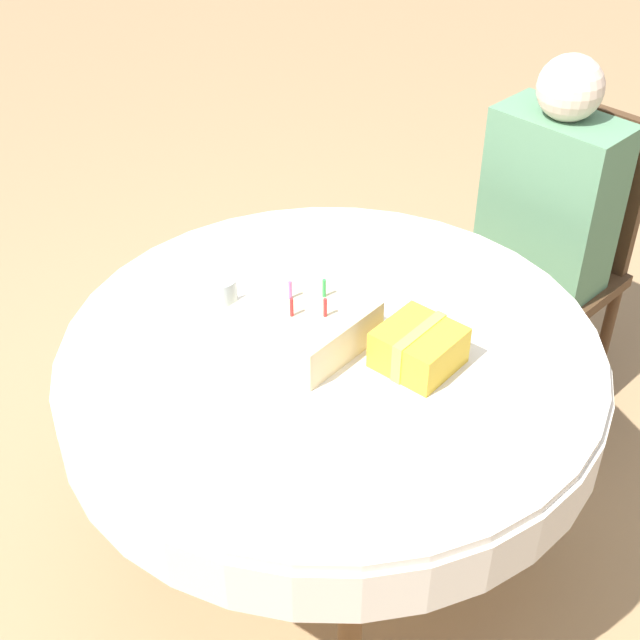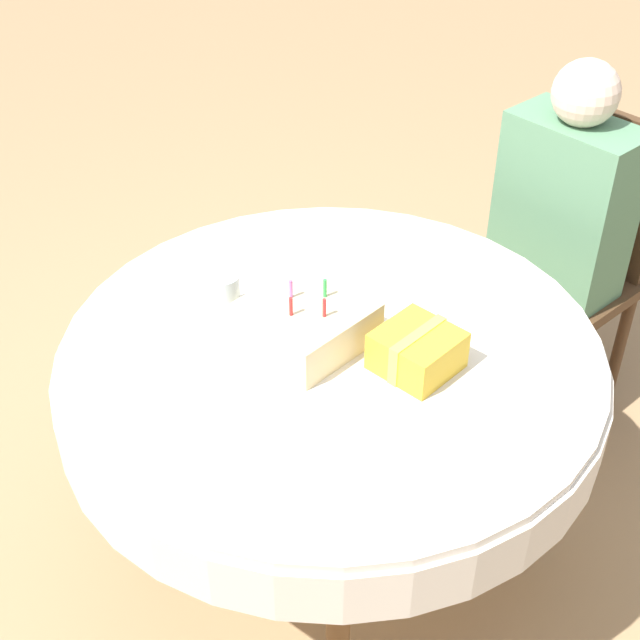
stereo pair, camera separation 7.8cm
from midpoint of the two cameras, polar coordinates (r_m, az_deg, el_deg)
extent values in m
plane|color=#A37F56|center=(2.46, 1.54, -14.54)|extent=(12.00, 12.00, 0.00)
cylinder|color=silver|center=(1.96, 1.87, -1.76)|extent=(1.19, 1.19, 0.02)
cylinder|color=silver|center=(2.01, 1.83, -3.40)|extent=(1.21, 1.21, 0.13)
cylinder|color=brown|center=(2.22, -10.48, -9.04)|extent=(0.05, 0.05, 0.69)
cylinder|color=brown|center=(1.91, 2.40, -19.05)|extent=(0.05, 0.05, 0.69)
cylinder|color=brown|center=(2.54, 1.17, -1.42)|extent=(0.05, 0.05, 0.69)
cylinder|color=brown|center=(2.27, 13.60, -8.51)|extent=(0.05, 0.05, 0.69)
cube|color=#4C331E|center=(2.71, 15.26, 2.03)|extent=(0.43, 0.43, 0.04)
cube|color=#4C331E|center=(2.72, 18.41, 7.90)|extent=(0.36, 0.06, 0.47)
cylinder|color=#4C331E|center=(2.80, 9.60, -1.51)|extent=(0.04, 0.04, 0.41)
cylinder|color=#4C331E|center=(2.65, 15.33, -4.98)|extent=(0.04, 0.04, 0.41)
cylinder|color=#4C331E|center=(3.03, 13.86, 1.25)|extent=(0.04, 0.04, 0.41)
cylinder|color=#4C331E|center=(2.90, 19.31, -1.78)|extent=(0.04, 0.04, 0.41)
cylinder|color=beige|center=(2.77, 11.38, -1.78)|extent=(0.09, 0.09, 0.45)
cylinder|color=beige|center=(2.69, 14.30, -3.53)|extent=(0.09, 0.09, 0.45)
cube|color=#568460|center=(2.57, 16.22, 6.95)|extent=(0.37, 0.22, 0.50)
sphere|color=beige|center=(2.43, 17.57, 13.67)|extent=(0.17, 0.17, 0.17)
cube|color=beige|center=(1.93, 0.19, -0.19)|extent=(0.24, 0.24, 0.09)
cylinder|color=red|center=(1.86, 1.48, 0.77)|extent=(0.01, 0.01, 0.04)
cylinder|color=green|center=(1.92, 1.49, 2.04)|extent=(0.01, 0.01, 0.04)
cylinder|color=#D166B2|center=(1.92, -0.70, 1.99)|extent=(0.01, 0.01, 0.04)
cylinder|color=red|center=(1.86, -0.67, 0.86)|extent=(0.01, 0.01, 0.04)
cylinder|color=silver|center=(2.02, -5.05, 1.67)|extent=(0.07, 0.07, 0.10)
cube|color=gold|center=(1.88, 7.42, -1.98)|extent=(0.16, 0.16, 0.09)
cube|color=#EAE54C|center=(1.88, 7.42, -1.98)|extent=(0.02, 0.16, 0.09)
camera|label=1|loc=(0.04, -88.83, 0.88)|focal=50.00mm
camera|label=2|loc=(0.04, 91.17, -0.88)|focal=50.00mm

